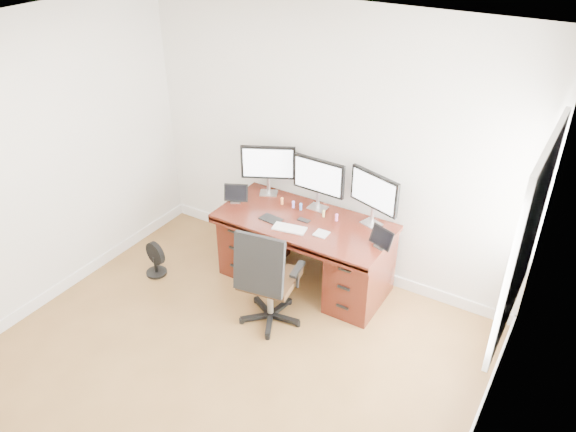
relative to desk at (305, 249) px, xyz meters
The scene contains 20 objects.
ground 1.87m from the desk, 90.00° to the right, with size 4.50×4.50×0.00m, color brown.
back_wall 1.04m from the desk, 90.00° to the left, with size 4.00×0.10×2.70m, color white.
right_wall 2.80m from the desk, 40.79° to the right, with size 0.10×4.50×2.70m.
desk is the anchor object (origin of this frame).
office_chair 0.72m from the desk, 88.36° to the right, with size 0.63×0.63×1.04m.
floor_fan 1.57m from the desk, 153.39° to the right, with size 0.26×0.22×0.37m.
monitor_left 0.93m from the desk, 157.67° to the left, with size 0.51×0.28×0.53m.
monitor_center 0.72m from the desk, 90.02° to the left, with size 0.55×0.15×0.53m.
monitor_right 0.93m from the desk, 22.32° to the left, with size 0.53×0.21×0.53m.
tablet_left 0.89m from the desk, behind, with size 0.25×0.16×0.19m.
tablet_right 0.92m from the desk, ahead, with size 0.25×0.15×0.19m.
keyboard 0.43m from the desk, 98.76° to the right, with size 0.31×0.13×0.01m, color silver.
trackpad 0.47m from the desk, 32.34° to the right, with size 0.13×0.13×0.01m, color #B5B8BC.
drawing_tablet 0.49m from the desk, 146.36° to the right, with size 0.21×0.13×0.01m, color black.
phone 0.36m from the desk, 87.47° to the right, with size 0.12×0.06×0.01m, color black.
figurine_orange 0.53m from the desk, 160.78° to the left, with size 0.03×0.03×0.08m.
figurine_purple 0.46m from the desk, 150.47° to the left, with size 0.03×0.03×0.08m.
figurine_blue 0.43m from the desk, 136.49° to the left, with size 0.03×0.03×0.08m.
figurine_yellow 0.43m from the desk, 42.78° to the left, with size 0.03×0.03×0.08m.
figurine_pink 0.49m from the desk, 23.88° to the left, with size 0.03×0.03×0.08m.
Camera 1 is at (2.24, -2.20, 3.55)m, focal length 35.00 mm.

